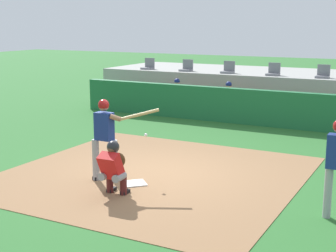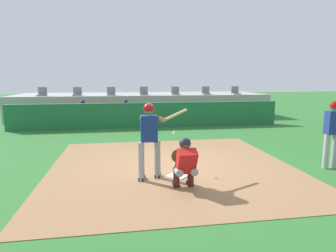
{
  "view_description": "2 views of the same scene",
  "coord_description": "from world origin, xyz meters",
  "px_view_note": "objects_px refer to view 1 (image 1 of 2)",
  "views": [
    {
      "loc": [
        5.38,
        -9.44,
        3.39
      ],
      "look_at": [
        0.0,
        0.7,
        1.0
      ],
      "focal_mm": 53.14,
      "sensor_mm": 36.0,
      "label": 1
    },
    {
      "loc": [
        -1.31,
        -7.38,
        2.35
      ],
      "look_at": [
        0.0,
        0.7,
        1.0
      ],
      "focal_mm": 30.89,
      "sensor_mm": 36.0,
      "label": 2
    }
  ],
  "objects_px": {
    "dugout_player_1": "(227,99)",
    "stadium_seat_4": "(323,74)",
    "stadium_seat_1": "(187,68)",
    "dugout_player_0": "(175,95)",
    "batter_at_plate": "(106,135)",
    "stadium_seat_0": "(148,66)",
    "stadium_seat_3": "(273,72)",
    "home_plate": "(135,183)",
    "catcher_crouched": "(113,166)",
    "stadium_seat_2": "(228,70)"
  },
  "relations": [
    {
      "from": "batter_at_plate",
      "to": "stadium_seat_4",
      "type": "bearing_deg",
      "value": 76.15
    },
    {
      "from": "catcher_crouched",
      "to": "stadium_seat_0",
      "type": "xyz_separation_m",
      "value": [
        -5.56,
        10.96,
        0.93
      ]
    },
    {
      "from": "batter_at_plate",
      "to": "stadium_seat_1",
      "type": "xyz_separation_m",
      "value": [
        -3.04,
        10.26,
        0.5
      ]
    },
    {
      "from": "home_plate",
      "to": "catcher_crouched",
      "type": "relative_size",
      "value": 0.27
    },
    {
      "from": "home_plate",
      "to": "stadium_seat_0",
      "type": "distance_m",
      "value": 11.7
    },
    {
      "from": "dugout_player_1",
      "to": "stadium_seat_4",
      "type": "bearing_deg",
      "value": 34.63
    },
    {
      "from": "dugout_player_0",
      "to": "dugout_player_1",
      "type": "height_order",
      "value": "same"
    },
    {
      "from": "home_plate",
      "to": "dugout_player_0",
      "type": "distance_m",
      "value": 8.77
    },
    {
      "from": "dugout_player_1",
      "to": "stadium_seat_1",
      "type": "height_order",
      "value": "stadium_seat_1"
    },
    {
      "from": "dugout_player_0",
      "to": "stadium_seat_2",
      "type": "distance_m",
      "value": 2.58
    },
    {
      "from": "stadium_seat_1",
      "to": "stadium_seat_2",
      "type": "bearing_deg",
      "value": 0.0
    },
    {
      "from": "dugout_player_0",
      "to": "dugout_player_1",
      "type": "bearing_deg",
      "value": 0.0
    },
    {
      "from": "dugout_player_0",
      "to": "batter_at_plate",
      "type": "bearing_deg",
      "value": -72.94
    },
    {
      "from": "stadium_seat_1",
      "to": "home_plate",
      "type": "bearing_deg",
      "value": -69.95
    },
    {
      "from": "dugout_player_1",
      "to": "stadium_seat_4",
      "type": "height_order",
      "value": "stadium_seat_4"
    },
    {
      "from": "dugout_player_1",
      "to": "stadium_seat_3",
      "type": "distance_m",
      "value": 2.46
    },
    {
      "from": "batter_at_plate",
      "to": "stadium_seat_1",
      "type": "bearing_deg",
      "value": 106.51
    },
    {
      "from": "stadium_seat_0",
      "to": "stadium_seat_1",
      "type": "xyz_separation_m",
      "value": [
        1.86,
        0.0,
        0.0
      ]
    },
    {
      "from": "stadium_seat_3",
      "to": "stadium_seat_4",
      "type": "distance_m",
      "value": 1.86
    },
    {
      "from": "dugout_player_1",
      "to": "stadium_seat_3",
      "type": "xyz_separation_m",
      "value": [
        1.09,
        2.03,
        0.86
      ]
    },
    {
      "from": "stadium_seat_2",
      "to": "stadium_seat_4",
      "type": "bearing_deg",
      "value": 0.0
    },
    {
      "from": "dugout_player_1",
      "to": "stadium_seat_3",
      "type": "height_order",
      "value": "stadium_seat_3"
    },
    {
      "from": "stadium_seat_3",
      "to": "stadium_seat_4",
      "type": "height_order",
      "value": "same"
    },
    {
      "from": "stadium_seat_1",
      "to": "dugout_player_0",
      "type": "bearing_deg",
      "value": -75.74
    },
    {
      "from": "dugout_player_1",
      "to": "stadium_seat_4",
      "type": "relative_size",
      "value": 2.71
    },
    {
      "from": "dugout_player_1",
      "to": "batter_at_plate",
      "type": "bearing_deg",
      "value": -87.11
    },
    {
      "from": "batter_at_plate",
      "to": "catcher_crouched",
      "type": "distance_m",
      "value": 1.05
    },
    {
      "from": "dugout_player_1",
      "to": "catcher_crouched",
      "type": "bearing_deg",
      "value": -83.14
    },
    {
      "from": "dugout_player_1",
      "to": "stadium_seat_2",
      "type": "height_order",
      "value": "stadium_seat_2"
    },
    {
      "from": "catcher_crouched",
      "to": "stadium_seat_1",
      "type": "bearing_deg",
      "value": 108.65
    },
    {
      "from": "stadium_seat_4",
      "to": "stadium_seat_1",
      "type": "bearing_deg",
      "value": 180.0
    },
    {
      "from": "catcher_crouched",
      "to": "stadium_seat_4",
      "type": "xyz_separation_m",
      "value": [
        1.87,
        10.96,
        0.93
      ]
    },
    {
      "from": "home_plate",
      "to": "stadium_seat_3",
      "type": "xyz_separation_m",
      "value": [
        0.0,
        10.18,
        1.51
      ]
    },
    {
      "from": "batter_at_plate",
      "to": "dugout_player_1",
      "type": "relative_size",
      "value": 1.39
    },
    {
      "from": "stadium_seat_1",
      "to": "stadium_seat_2",
      "type": "xyz_separation_m",
      "value": [
        1.86,
        0.0,
        0.0
      ]
    },
    {
      "from": "stadium_seat_1",
      "to": "stadium_seat_4",
      "type": "height_order",
      "value": "same"
    },
    {
      "from": "stadium_seat_0",
      "to": "stadium_seat_2",
      "type": "xyz_separation_m",
      "value": [
        3.71,
        0.0,
        0.0
      ]
    },
    {
      "from": "catcher_crouched",
      "to": "stadium_seat_2",
      "type": "distance_m",
      "value": 11.15
    },
    {
      "from": "batter_at_plate",
      "to": "stadium_seat_1",
      "type": "height_order",
      "value": "stadium_seat_1"
    },
    {
      "from": "batter_at_plate",
      "to": "stadium_seat_3",
      "type": "distance_m",
      "value": 10.3
    },
    {
      "from": "dugout_player_0",
      "to": "stadium_seat_0",
      "type": "height_order",
      "value": "stadium_seat_0"
    },
    {
      "from": "batter_at_plate",
      "to": "stadium_seat_0",
      "type": "distance_m",
      "value": 11.38
    },
    {
      "from": "dugout_player_0",
      "to": "stadium_seat_1",
      "type": "distance_m",
      "value": 2.27
    },
    {
      "from": "dugout_player_0",
      "to": "stadium_seat_4",
      "type": "xyz_separation_m",
      "value": [
        5.05,
        2.03,
        0.86
      ]
    },
    {
      "from": "catcher_crouched",
      "to": "home_plate",
      "type": "bearing_deg",
      "value": 88.86
    },
    {
      "from": "dugout_player_1",
      "to": "stadium_seat_2",
      "type": "relative_size",
      "value": 2.71
    },
    {
      "from": "stadium_seat_0",
      "to": "catcher_crouched",
      "type": "bearing_deg",
      "value": -63.12
    },
    {
      "from": "dugout_player_0",
      "to": "stadium_seat_3",
      "type": "height_order",
      "value": "stadium_seat_3"
    },
    {
      "from": "stadium_seat_1",
      "to": "stadium_seat_3",
      "type": "distance_m",
      "value": 3.71
    },
    {
      "from": "home_plate",
      "to": "dugout_player_1",
      "type": "distance_m",
      "value": 8.24
    }
  ]
}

